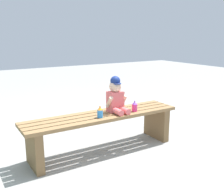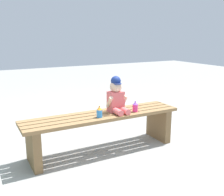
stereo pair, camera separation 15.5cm
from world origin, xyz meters
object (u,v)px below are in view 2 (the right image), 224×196
object	(u,v)px
park_bench	(103,125)
sippy_cup_left	(99,112)
child_figure	(117,97)
sippy_cup_right	(135,107)

from	to	relation	value
park_bench	sippy_cup_left	size ratio (longest dim) A/B	14.34
child_figure	sippy_cup_right	bearing A→B (deg)	-26.54
sippy_cup_right	child_figure	bearing A→B (deg)	153.46
park_bench	sippy_cup_right	xyz separation A→B (m)	(0.36, -0.09, 0.19)
park_bench	sippy_cup_left	xyz separation A→B (m)	(-0.09, -0.09, 0.19)
child_figure	sippy_cup_left	distance (m)	0.30
sippy_cup_right	sippy_cup_left	bearing A→B (deg)	180.00
park_bench	child_figure	distance (m)	0.35
sippy_cup_left	sippy_cup_right	bearing A→B (deg)	0.00
sippy_cup_left	sippy_cup_right	distance (m)	0.45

